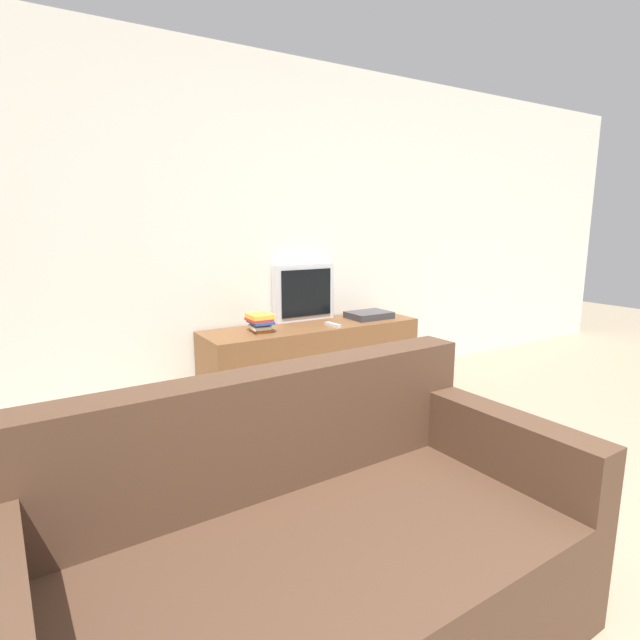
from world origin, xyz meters
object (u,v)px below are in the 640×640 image
(book_stack, at_px, (260,322))
(tv_stand, at_px, (313,361))
(television, at_px, (304,292))
(remote_on_stand, at_px, (333,325))
(set_top_box, at_px, (369,315))
(couch, at_px, (311,570))

(book_stack, bearing_deg, tv_stand, 2.40)
(television, xyz_separation_m, book_stack, (-0.50, -0.22, -0.15))
(television, distance_m, remote_on_stand, 0.40)
(remote_on_stand, height_order, set_top_box, set_top_box)
(television, distance_m, set_top_box, 0.58)
(tv_stand, relative_size, couch, 0.97)
(remote_on_stand, xyz_separation_m, set_top_box, (0.44, 0.12, 0.01))
(couch, bearing_deg, tv_stand, 57.16)
(couch, xyz_separation_m, book_stack, (0.79, 2.03, 0.38))
(tv_stand, distance_m, remote_on_stand, 0.35)
(tv_stand, distance_m, television, 0.56)
(couch, bearing_deg, television, 58.72)
(tv_stand, xyz_separation_m, book_stack, (-0.46, -0.02, 0.37))
(book_stack, xyz_separation_m, set_top_box, (1.00, 0.01, -0.05))
(television, bearing_deg, tv_stand, -101.20)
(set_top_box, bearing_deg, remote_on_stand, -164.78)
(tv_stand, height_order, book_stack, book_stack)
(tv_stand, xyz_separation_m, television, (0.04, 0.20, 0.52))
(book_stack, height_order, set_top_box, book_stack)
(tv_stand, xyz_separation_m, couch, (-1.24, -2.05, -0.01))
(book_stack, distance_m, remote_on_stand, 0.57)
(tv_stand, height_order, television, television)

